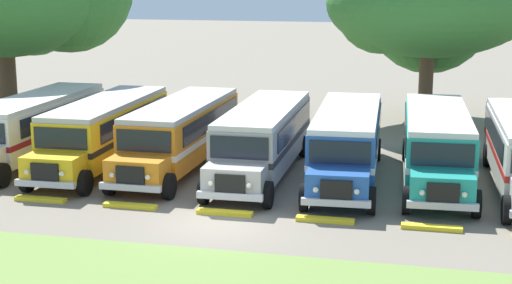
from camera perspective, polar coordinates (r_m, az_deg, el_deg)
The scene contains 13 objects.
ground_plane at distance 26.56m, azimuth -2.86°, elevation -5.96°, with size 220.00×220.00×0.00m, color slate.
parked_bus_slot_0 at distance 36.74m, azimuth -15.97°, elevation 1.27°, with size 2.70×10.84×2.82m.
parked_bus_slot_1 at distance 34.89m, azimuth -11.04°, elevation 0.95°, with size 2.86×10.86×2.82m.
parked_bus_slot_2 at distance 33.91m, azimuth -5.54°, elevation 0.79°, with size 2.74×10.85×2.82m.
parked_bus_slot_3 at distance 32.64m, azimuth 0.53°, elevation 0.40°, with size 2.84×10.86×2.82m.
parked_bus_slot_4 at distance 32.13m, azimuth 6.71°, elevation 0.12°, with size 3.18×10.91×2.82m.
parked_bus_slot_5 at distance 32.40m, azimuth 13.15°, elevation -0.02°, with size 3.12×10.90×2.82m.
curb_wheelstop_1 at distance 30.04m, azimuth -15.54°, elevation -4.08°, with size 2.00×0.36×0.15m, color yellow.
curb_wheelstop_2 at distance 28.53m, azimuth -9.24°, elevation -4.65°, with size 2.00×0.36×0.15m, color yellow.
curb_wheelstop_3 at distance 27.41m, azimuth -2.31°, elevation -5.21°, with size 2.00×0.36×0.15m, color yellow.
curb_wheelstop_4 at distance 26.71m, azimuth 5.10°, elevation -5.72°, with size 2.00×0.36×0.15m, color yellow.
curb_wheelstop_5 at distance 26.48m, azimuth 12.79°, elevation -6.15°, with size 2.00×0.36×0.15m, color yellow.
broad_shade_tree at distance 44.54m, azimuth 12.98°, elevation 9.88°, with size 11.62×11.40×10.49m.
Camera 1 is at (7.06, -24.21, 8.33)m, focal length 54.42 mm.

